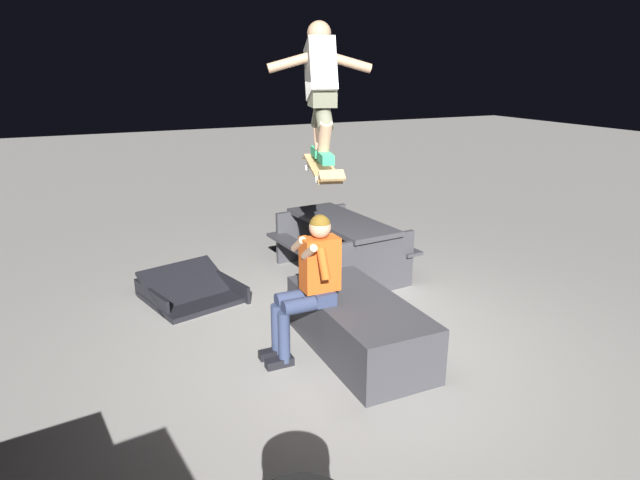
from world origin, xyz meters
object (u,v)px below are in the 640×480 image
at_px(skater_airborne, 321,85).
at_px(picnic_table_back, 341,238).
at_px(kicker_ramp, 192,294).
at_px(skateboard, 322,168).
at_px(person_sitting_on_ledge, 309,279).
at_px(ledge_box_main, 359,326).

height_order(skater_airborne, picnic_table_back, skater_airborne).
distance_m(kicker_ramp, picnic_table_back, 2.01).
bearing_deg(picnic_table_back, skater_airborne, 147.32).
xyz_separation_m(skater_airborne, picnic_table_back, (1.73, -1.11, -1.97)).
bearing_deg(skateboard, picnic_table_back, -32.22).
bearing_deg(person_sitting_on_ledge, kicker_ramp, 22.46).
relative_size(skateboard, picnic_table_back, 0.57).
xyz_separation_m(skateboard, picnic_table_back, (1.78, -1.12, -1.29)).
bearing_deg(kicker_ramp, ledge_box_main, -148.27).
xyz_separation_m(skateboard, kicker_ramp, (1.79, 0.84, -1.72)).
distance_m(skater_airborne, picnic_table_back, 2.85).
xyz_separation_m(kicker_ramp, picnic_table_back, (-0.01, -1.97, 0.43)).
height_order(person_sitting_on_ledge, kicker_ramp, person_sitting_on_ledge).
relative_size(ledge_box_main, skateboard, 1.63).
distance_m(person_sitting_on_ledge, picnic_table_back, 2.17).
bearing_deg(picnic_table_back, person_sitting_on_ledge, 144.77).
xyz_separation_m(person_sitting_on_ledge, picnic_table_back, (1.76, -1.24, -0.27)).
bearing_deg(kicker_ramp, skateboard, -154.77).
bearing_deg(skater_airborne, kicker_ramp, 26.33).
distance_m(skateboard, kicker_ramp, 2.62).
relative_size(person_sitting_on_ledge, skater_airborne, 1.22).
distance_m(person_sitting_on_ledge, skater_airborne, 1.71).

